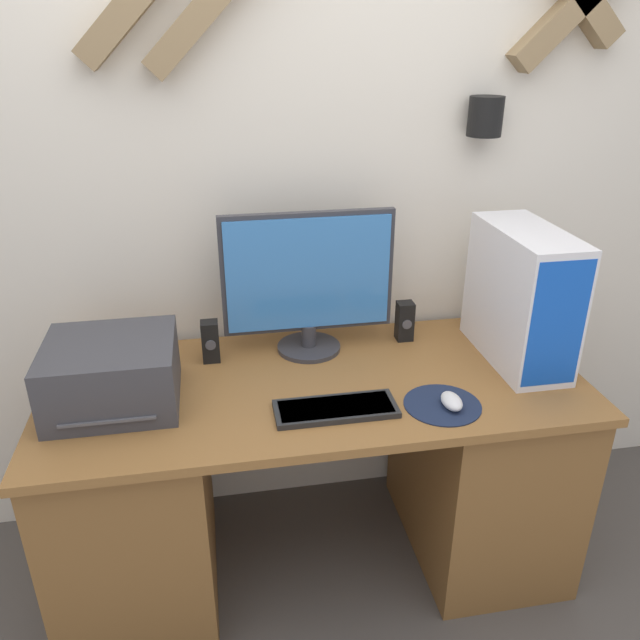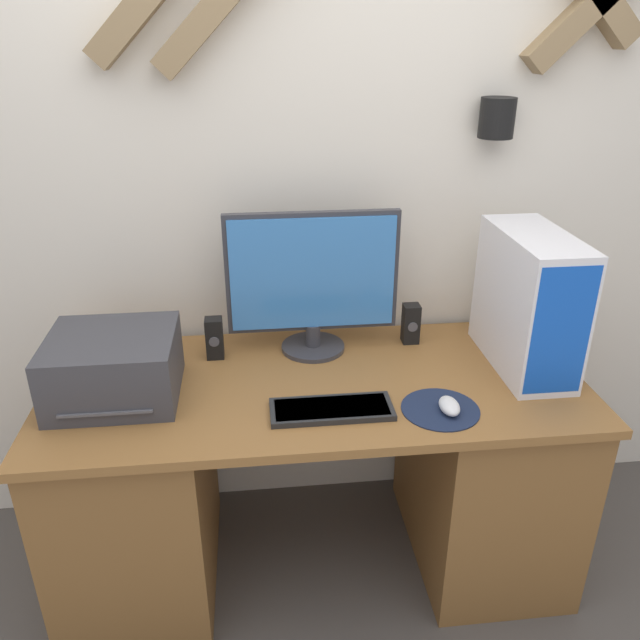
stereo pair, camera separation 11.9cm
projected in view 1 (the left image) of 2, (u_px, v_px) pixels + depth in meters
The scene contains 10 objects.
wall_back at pixel (298, 170), 2.18m from camera, with size 6.40×0.17×2.70m.
desk at pixel (316, 473), 2.20m from camera, with size 1.75×0.76×0.78m.
monitor at pixel (308, 280), 2.13m from camera, with size 0.59×0.23×0.50m.
keyboard at pixel (336, 409), 1.87m from camera, with size 0.37×0.14×0.02m.
mousepad at pixel (442, 405), 1.90m from camera, with size 0.24×0.24×0.00m.
mouse at pixel (452, 401), 1.88m from camera, with size 0.06×0.10×0.04m.
computer_tower at pixel (522, 296), 2.09m from camera, with size 0.20×0.47×0.46m.
printer at pixel (112, 374), 1.88m from camera, with size 0.38×0.36×0.20m.
speaker_left at pixel (210, 341), 2.14m from camera, with size 0.06×0.06×0.15m.
speaker_right at pixel (405, 321), 2.28m from camera, with size 0.06×0.06×0.15m.
Camera 1 is at (-0.30, -1.36, 1.82)m, focal length 35.00 mm.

